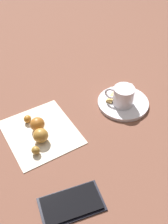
{
  "coord_description": "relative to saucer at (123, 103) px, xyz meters",
  "views": [
    {
      "loc": [
        -0.38,
        -0.35,
        0.54
      ],
      "look_at": [
        0.01,
        0.01,
        0.02
      ],
      "focal_mm": 43.59,
      "sensor_mm": 36.0,
      "label": 1
    }
  ],
  "objects": [
    {
      "name": "ground_plane",
      "position": [
        -0.13,
        0.04,
        -0.01
      ],
      "size": [
        1.8,
        1.8,
        0.0
      ],
      "primitive_type": "plane",
      "color": "brown"
    },
    {
      "name": "saucer",
      "position": [
        0.0,
        0.0,
        0.0
      ],
      "size": [
        0.15,
        0.15,
        0.01
      ],
      "primitive_type": "cylinder",
      "color": "white",
      "rests_on": "ground"
    },
    {
      "name": "espresso_cup",
      "position": [
        -0.01,
        -0.0,
        0.03
      ],
      "size": [
        0.06,
        0.08,
        0.06
      ],
      "color": "white",
      "rests_on": "saucer"
    },
    {
      "name": "teaspoon",
      "position": [
        0.0,
        0.0,
        0.01
      ],
      "size": [
        0.12,
        0.05,
        0.01
      ],
      "color": "silver",
      "rests_on": "saucer"
    },
    {
      "name": "sugar_packet",
      "position": [
        -0.0,
        0.03,
        0.01
      ],
      "size": [
        0.07,
        0.03,
        0.01
      ],
      "primitive_type": "cube",
      "rotation": [
        0.0,
        0.0,
        9.65
      ],
      "color": "tan",
      "rests_on": "saucer"
    },
    {
      "name": "napkin",
      "position": [
        -0.24,
        0.09,
        -0.0
      ],
      "size": [
        0.22,
        0.23,
        0.0
      ],
      "primitive_type": "cube",
      "rotation": [
        0.0,
        0.0,
        -0.28
      ],
      "color": "silver",
      "rests_on": "ground"
    },
    {
      "name": "croissant",
      "position": [
        -0.25,
        0.09,
        0.02
      ],
      "size": [
        0.09,
        0.12,
        0.04
      ],
      "color": "olive",
      "rests_on": "napkin"
    },
    {
      "name": "cell_phone",
      "position": [
        -0.33,
        -0.11,
        -0.0
      ],
      "size": [
        0.15,
        0.13,
        0.01
      ],
      "color": "black",
      "rests_on": "ground"
    }
  ]
}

